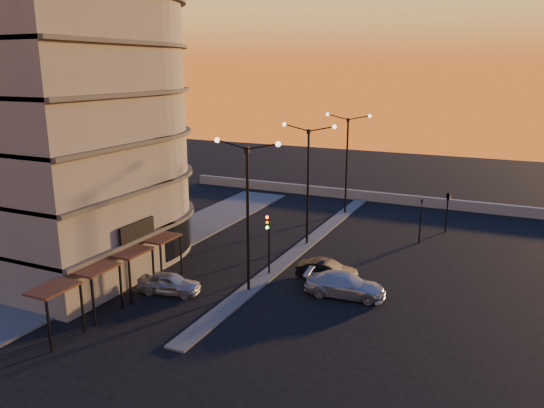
{
  "coord_description": "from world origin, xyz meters",
  "views": [
    {
      "loc": [
        14.3,
        -27.23,
        13.53
      ],
      "look_at": [
        -1.07,
        5.76,
        4.16
      ],
      "focal_mm": 35.0,
      "sensor_mm": 36.0,
      "label": 1
    }
  ],
  "objects_px": {
    "car_sedan": "(327,270)",
    "car_wagon": "(345,285)",
    "car_hatchback": "(169,283)",
    "streetlamp_mid": "(308,175)",
    "traffic_light_main": "(268,234)"
  },
  "relations": [
    {
      "from": "traffic_light_main",
      "to": "car_hatchback",
      "type": "distance_m",
      "value": 7.11
    },
    {
      "from": "streetlamp_mid",
      "to": "car_sedan",
      "type": "distance_m",
      "value": 8.8
    },
    {
      "from": "traffic_light_main",
      "to": "car_sedan",
      "type": "bearing_deg",
      "value": 13.61
    },
    {
      "from": "streetlamp_mid",
      "to": "car_wagon",
      "type": "distance_m",
      "value": 11.06
    },
    {
      "from": "car_hatchback",
      "to": "car_wagon",
      "type": "distance_m",
      "value": 10.82
    },
    {
      "from": "car_hatchback",
      "to": "car_wagon",
      "type": "bearing_deg",
      "value": -79.22
    },
    {
      "from": "car_sedan",
      "to": "car_wagon",
      "type": "distance_m",
      "value": 2.68
    },
    {
      "from": "streetlamp_mid",
      "to": "car_wagon",
      "type": "relative_size",
      "value": 1.93
    },
    {
      "from": "car_sedan",
      "to": "car_wagon",
      "type": "xyz_separation_m",
      "value": [
        1.85,
        -1.94,
        0.06
      ]
    },
    {
      "from": "traffic_light_main",
      "to": "car_sedan",
      "type": "distance_m",
      "value": 4.52
    },
    {
      "from": "traffic_light_main",
      "to": "car_wagon",
      "type": "height_order",
      "value": "traffic_light_main"
    },
    {
      "from": "streetlamp_mid",
      "to": "car_wagon",
      "type": "bearing_deg",
      "value": -55.13
    },
    {
      "from": "streetlamp_mid",
      "to": "car_hatchback",
      "type": "distance_m",
      "value": 13.96
    },
    {
      "from": "streetlamp_mid",
      "to": "car_hatchback",
      "type": "bearing_deg",
      "value": -109.22
    },
    {
      "from": "car_sedan",
      "to": "car_wagon",
      "type": "bearing_deg",
      "value": -140.0
    }
  ]
}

